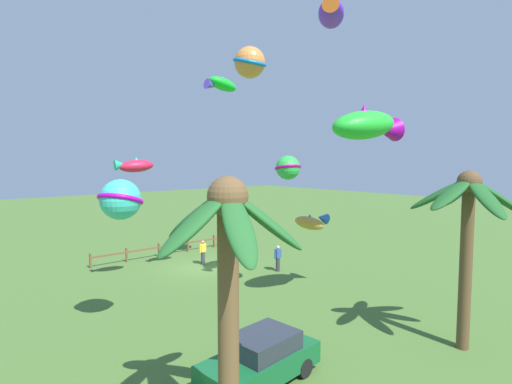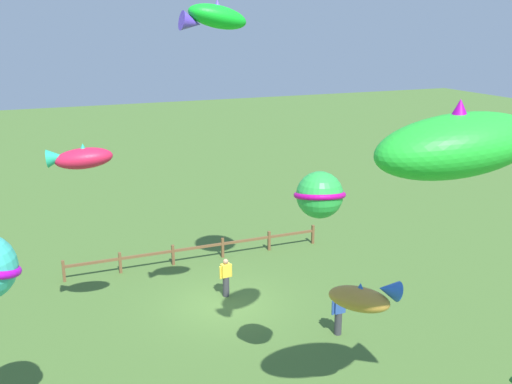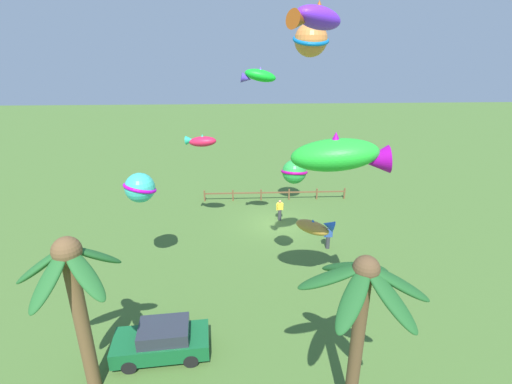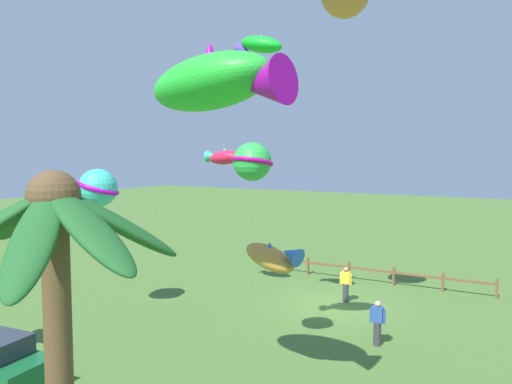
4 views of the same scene
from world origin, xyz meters
name	(u,v)px [view 1 (image 1 of 4)]	position (x,y,z in m)	size (l,w,h in m)	color
ground_plane	(204,267)	(0.00, 0.00, 0.00)	(120.00, 120.00, 0.00)	#476B2D
palm_tree_0	(468,214)	(-1.08, 15.33, 4.90)	(4.10, 3.65, 6.44)	brown
palm_tree_1	(227,253)	(8.28, 13.72, 4.65)	(3.51, 3.67, 6.43)	brown
rail_fence	(174,246)	(-0.35, -4.44, 0.59)	(11.90, 0.12, 0.95)	brown
parked_car_0	(261,359)	(5.94, 12.24, 0.75)	(4.03, 2.03, 1.51)	#145B2D
spectator_0	(278,258)	(-2.96, 3.74, 0.81)	(0.55, 0.26, 1.59)	#38383D
spectator_1	(203,252)	(-0.33, -0.57, 0.81)	(0.55, 0.28, 1.59)	#38383D
kite_fish_0	(221,84)	(1.54, 4.15, 10.67)	(1.95, 0.87, 0.92)	#13CB27
kite_ball_1	(121,199)	(7.77, 6.25, 5.30)	(2.35, 2.36, 1.55)	#3AC8B3
kite_fish_2	(331,13)	(-0.26, 9.76, 13.09)	(2.55, 2.26, 1.13)	#6F27EF
kite_ball_3	(288,168)	(-0.05, 7.43, 6.43)	(1.61, 1.61, 1.18)	green
kite_ball_4	(250,62)	(-1.36, 2.99, 12.43)	(2.11, 2.11, 1.79)	orange
kite_fish_5	(134,166)	(5.02, 1.28, 6.51)	(2.10, 1.19, 0.86)	#E21D43
kite_fish_6	(367,125)	(-1.22, 11.05, 8.28)	(3.97, 2.15, 1.67)	green
kite_fish_7	(312,222)	(-1.09, 8.06, 3.74)	(2.11, 1.22, 1.06)	#C58B35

